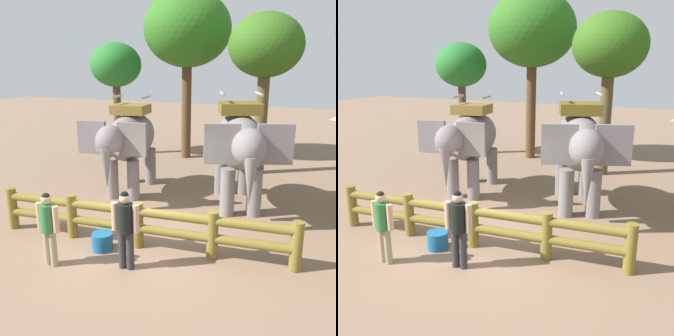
# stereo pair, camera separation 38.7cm
# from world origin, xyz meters

# --- Properties ---
(ground_plane) EXTENTS (60.00, 60.00, 0.00)m
(ground_plane) POSITION_xyz_m (0.00, 0.00, 0.00)
(ground_plane) COLOR #80644E
(log_fence) EXTENTS (6.97, 0.79, 1.05)m
(log_fence) POSITION_xyz_m (0.00, 0.09, 0.61)
(log_fence) COLOR brown
(log_fence) RESTS_ON ground
(elephant_near_left) EXTENTS (2.02, 3.60, 3.05)m
(elephant_near_left) POSITION_xyz_m (-1.93, 3.34, 1.71)
(elephant_near_left) COLOR slate
(elephant_near_left) RESTS_ON ground
(elephant_center) EXTENTS (2.73, 3.87, 3.25)m
(elephant_center) POSITION_xyz_m (1.51, 3.41, 1.82)
(elephant_center) COLOR slate
(elephant_center) RESTS_ON ground
(tourist_woman_in_black) EXTENTS (0.55, 0.33, 1.57)m
(tourist_woman_in_black) POSITION_xyz_m (-1.30, -1.32, 0.91)
(tourist_woman_in_black) COLOR #998D69
(tourist_woman_in_black) RESTS_ON ground
(tourist_man_in_blue) EXTENTS (0.58, 0.34, 1.65)m
(tourist_man_in_blue) POSITION_xyz_m (0.20, -0.85, 0.95)
(tourist_man_in_blue) COLOR #2D2B31
(tourist_man_in_blue) RESTS_ON ground
(tree_far_left) EXTENTS (3.56, 3.56, 6.84)m
(tree_far_left) POSITION_xyz_m (-1.88, 8.47, 5.27)
(tree_far_left) COLOR #523821
(tree_far_left) RESTS_ON ground
(tree_far_right) EXTENTS (2.61, 2.61, 5.72)m
(tree_far_right) POSITION_xyz_m (1.48, 7.20, 4.49)
(tree_far_right) COLOR brown
(tree_far_right) RESTS_ON ground
(tree_deep_back) EXTENTS (2.20, 2.20, 4.86)m
(tree_deep_back) POSITION_xyz_m (-4.91, 7.88, 3.84)
(tree_deep_back) COLOR brown
(tree_deep_back) RESTS_ON ground
(feed_bucket) EXTENTS (0.47, 0.47, 0.39)m
(feed_bucket) POSITION_xyz_m (-0.68, -0.34, 0.20)
(feed_bucket) COLOR #19598C
(feed_bucket) RESTS_ON ground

